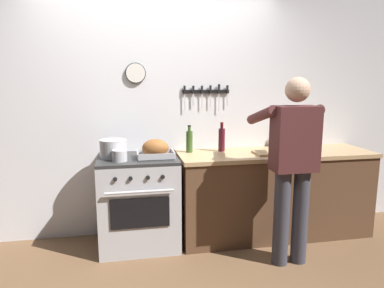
% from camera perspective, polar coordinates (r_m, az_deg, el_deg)
% --- Properties ---
extents(wall_back, '(6.00, 0.13, 2.60)m').
position_cam_1_polar(wall_back, '(3.74, -5.84, 5.17)').
color(wall_back, silver).
rests_on(wall_back, ground).
extents(counter_block, '(2.03, 0.65, 0.90)m').
position_cam_1_polar(counter_block, '(3.87, 13.09, -7.75)').
color(counter_block, brown).
rests_on(counter_block, ground).
extents(stove, '(0.76, 0.67, 0.90)m').
position_cam_1_polar(stove, '(3.55, -8.64, -9.23)').
color(stove, '#BCBCC1').
rests_on(stove, ground).
extents(person_cook, '(0.51, 0.63, 1.66)m').
position_cam_1_polar(person_cook, '(3.17, 16.04, -2.46)').
color(person_cook, '#383842').
rests_on(person_cook, ground).
extents(roasting_pan, '(0.35, 0.26, 0.18)m').
position_cam_1_polar(roasting_pan, '(3.35, -5.96, -0.89)').
color(roasting_pan, '#B7B7BC').
rests_on(roasting_pan, stove).
extents(stock_pot, '(0.26, 0.26, 0.17)m').
position_cam_1_polar(stock_pot, '(3.44, -12.63, -0.75)').
color(stock_pot, '#B7B7BC').
rests_on(stock_pot, stove).
extents(saucepan, '(0.14, 0.14, 0.10)m').
position_cam_1_polar(saucepan, '(3.28, -11.70, -1.86)').
color(saucepan, '#B7B7BC').
rests_on(saucepan, stove).
extents(cutting_board, '(0.36, 0.24, 0.02)m').
position_cam_1_polar(cutting_board, '(3.64, 12.93, -1.40)').
color(cutting_board, tan).
rests_on(cutting_board, counter_block).
extents(bottle_olive_oil, '(0.07, 0.07, 0.28)m').
position_cam_1_polar(bottle_olive_oil, '(3.60, -0.44, 0.49)').
color(bottle_olive_oil, '#385623').
rests_on(bottle_olive_oil, counter_block).
extents(bottle_wine_red, '(0.07, 0.07, 0.30)m').
position_cam_1_polar(bottle_wine_red, '(3.67, 4.84, 0.79)').
color(bottle_wine_red, '#47141E').
rests_on(bottle_wine_red, counter_block).
extents(bottle_soy_sauce, '(0.05, 0.05, 0.19)m').
position_cam_1_polar(bottle_soy_sauce, '(4.01, 13.95, 0.64)').
color(bottle_soy_sauce, black).
rests_on(bottle_soy_sauce, counter_block).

